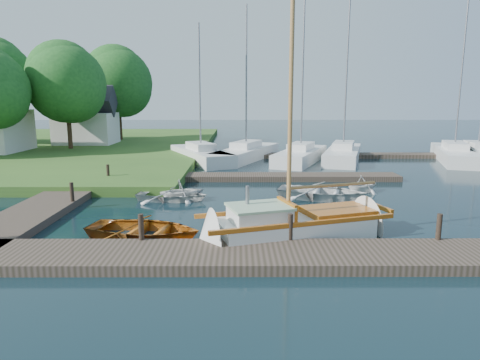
{
  "coord_description": "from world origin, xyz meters",
  "views": [
    {
      "loc": [
        -0.06,
        -17.4,
        4.47
      ],
      "look_at": [
        0.0,
        0.0,
        1.2
      ],
      "focal_mm": 32.0,
      "sensor_mm": 36.0,
      "label": 1
    }
  ],
  "objects_px": {
    "tender_a": "(172,193)",
    "marina_boat_6": "(478,153)",
    "tender_b": "(182,189)",
    "marina_boat_0": "(201,154)",
    "mooring_post_1": "(141,227)",
    "mooring_post_2": "(290,227)",
    "tree_3": "(66,83)",
    "tree_7": "(118,82)",
    "mooring_post_3": "(439,227)",
    "house_c": "(86,121)",
    "marina_boat_3": "(343,153)",
    "mooring_post_5": "(108,172)",
    "sailboat": "(298,227)",
    "tender_c": "(322,190)",
    "tender_d": "(363,183)",
    "dinghy": "(144,226)",
    "marina_boat_5": "(454,153)",
    "marina_boat_2": "(301,154)",
    "marina_boat_1": "(246,152)",
    "mooring_post_4": "(72,192)"
  },
  "relations": [
    {
      "from": "marina_boat_3",
      "to": "house_c",
      "type": "relative_size",
      "value": 2.18
    },
    {
      "from": "mooring_post_2",
      "to": "mooring_post_4",
      "type": "bearing_deg",
      "value": 149.53
    },
    {
      "from": "mooring_post_2",
      "to": "tender_d",
      "type": "relative_size",
      "value": 0.44
    },
    {
      "from": "mooring_post_1",
      "to": "dinghy",
      "type": "xyz_separation_m",
      "value": [
        -0.17,
        1.09,
        -0.31
      ]
    },
    {
      "from": "marina_boat_2",
      "to": "marina_boat_5",
      "type": "bearing_deg",
      "value": -64.28
    },
    {
      "from": "marina_boat_3",
      "to": "tree_3",
      "type": "xyz_separation_m",
      "value": [
        -21.74,
        3.84,
        5.24
      ]
    },
    {
      "from": "mooring_post_5",
      "to": "mooring_post_1",
      "type": "bearing_deg",
      "value": -68.2
    },
    {
      "from": "house_c",
      "to": "mooring_post_5",
      "type": "bearing_deg",
      "value": -67.62
    },
    {
      "from": "mooring_post_1",
      "to": "mooring_post_2",
      "type": "height_order",
      "value": "same"
    },
    {
      "from": "mooring_post_3",
      "to": "marina_boat_2",
      "type": "height_order",
      "value": "marina_boat_2"
    },
    {
      "from": "tender_d",
      "to": "mooring_post_1",
      "type": "bearing_deg",
      "value": 102.35
    },
    {
      "from": "mooring_post_5",
      "to": "tender_a",
      "type": "height_order",
      "value": "mooring_post_5"
    },
    {
      "from": "mooring_post_1",
      "to": "marina_boat_1",
      "type": "distance_m",
      "value": 20.09
    },
    {
      "from": "mooring_post_2",
      "to": "dinghy",
      "type": "xyz_separation_m",
      "value": [
        -4.67,
        1.09,
        -0.31
      ]
    },
    {
      "from": "tender_b",
      "to": "marina_boat_0",
      "type": "height_order",
      "value": "marina_boat_0"
    },
    {
      "from": "dinghy",
      "to": "marina_boat_1",
      "type": "xyz_separation_m",
      "value": [
        3.69,
        18.69,
        0.18
      ]
    },
    {
      "from": "marina_boat_5",
      "to": "tree_7",
      "type": "bearing_deg",
      "value": 84.58
    },
    {
      "from": "mooring_post_1",
      "to": "tender_d",
      "type": "distance_m",
      "value": 12.12
    },
    {
      "from": "marina_boat_6",
      "to": "tree_7",
      "type": "height_order",
      "value": "marina_boat_6"
    },
    {
      "from": "dinghy",
      "to": "tender_c",
      "type": "xyz_separation_m",
      "value": [
        6.91,
        5.61,
        0.02
      ]
    },
    {
      "from": "marina_boat_5",
      "to": "mooring_post_3",
      "type": "bearing_deg",
      "value": 170.15
    },
    {
      "from": "tender_a",
      "to": "marina_boat_0",
      "type": "distance_m",
      "value": 12.21
    },
    {
      "from": "sailboat",
      "to": "marina_boat_0",
      "type": "xyz_separation_m",
      "value": [
        -4.72,
        17.51,
        0.22
      ]
    },
    {
      "from": "marina_boat_5",
      "to": "marina_boat_6",
      "type": "relative_size",
      "value": 1.14
    },
    {
      "from": "mooring_post_5",
      "to": "marina_boat_3",
      "type": "height_order",
      "value": "marina_boat_3"
    },
    {
      "from": "house_c",
      "to": "marina_boat_3",
      "type": "bearing_deg",
      "value": -19.72
    },
    {
      "from": "sailboat",
      "to": "tender_a",
      "type": "distance_m",
      "value": 7.27
    },
    {
      "from": "tender_c",
      "to": "marina_boat_5",
      "type": "height_order",
      "value": "marina_boat_5"
    },
    {
      "from": "marina_boat_0",
      "to": "tree_7",
      "type": "bearing_deg",
      "value": 12.07
    },
    {
      "from": "mooring_post_1",
      "to": "marina_boat_1",
      "type": "relative_size",
      "value": 0.07
    },
    {
      "from": "mooring_post_5",
      "to": "tender_b",
      "type": "xyz_separation_m",
      "value": [
        4.38,
        -3.52,
        -0.18
      ]
    },
    {
      "from": "marina_boat_2",
      "to": "mooring_post_4",
      "type": "bearing_deg",
      "value": 161.87
    },
    {
      "from": "tender_a",
      "to": "marina_boat_6",
      "type": "height_order",
      "value": "marina_boat_6"
    },
    {
      "from": "dinghy",
      "to": "marina_boat_0",
      "type": "relative_size",
      "value": 0.39
    },
    {
      "from": "tender_b",
      "to": "tree_3",
      "type": "bearing_deg",
      "value": 15.53
    },
    {
      "from": "marina_boat_3",
      "to": "marina_boat_5",
      "type": "bearing_deg",
      "value": -73.24
    },
    {
      "from": "mooring_post_2",
      "to": "tree_3",
      "type": "xyz_separation_m",
      "value": [
        -15.5,
        23.05,
        5.11
      ]
    },
    {
      "from": "tender_d",
      "to": "marina_boat_2",
      "type": "distance_m",
      "value": 10.44
    },
    {
      "from": "mooring_post_1",
      "to": "tender_c",
      "type": "relative_size",
      "value": 0.2
    },
    {
      "from": "mooring_post_4",
      "to": "marina_boat_0",
      "type": "xyz_separation_m",
      "value": [
        4.18,
        13.64,
        -0.14
      ]
    },
    {
      "from": "mooring_post_3",
      "to": "marina_boat_6",
      "type": "bearing_deg",
      "value": 58.47
    },
    {
      "from": "mooring_post_1",
      "to": "marina_boat_3",
      "type": "xyz_separation_m",
      "value": [
        10.74,
        19.21,
        -0.13
      ]
    },
    {
      "from": "tender_a",
      "to": "tender_d",
      "type": "height_order",
      "value": "tender_d"
    },
    {
      "from": "tender_b",
      "to": "marina_boat_0",
      "type": "xyz_separation_m",
      "value": [
        -0.19,
        12.15,
        0.04
      ]
    },
    {
      "from": "sailboat",
      "to": "tender_c",
      "type": "bearing_deg",
      "value": 54.05
    },
    {
      "from": "tree_3",
      "to": "tree_7",
      "type": "bearing_deg",
      "value": 75.96
    },
    {
      "from": "tree_3",
      "to": "tree_7",
      "type": "relative_size",
      "value": 0.93
    },
    {
      "from": "mooring_post_5",
      "to": "mooring_post_2",
      "type": "bearing_deg",
      "value": -49.64
    },
    {
      "from": "tender_a",
      "to": "tree_7",
      "type": "relative_size",
      "value": 0.34
    },
    {
      "from": "mooring_post_3",
      "to": "marina_boat_6",
      "type": "height_order",
      "value": "marina_boat_6"
    }
  ]
}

